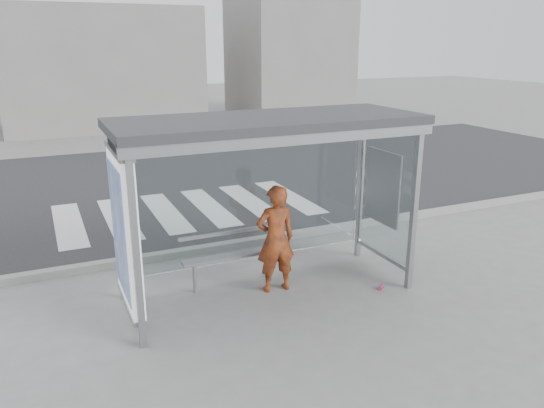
{
  "coord_description": "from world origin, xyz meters",
  "views": [
    {
      "loc": [
        -2.9,
        -6.55,
        3.58
      ],
      "look_at": [
        0.13,
        0.2,
        1.32
      ],
      "focal_mm": 35.0,
      "sensor_mm": 36.0,
      "label": 1
    }
  ],
  "objects_px": {
    "bus_shelter": "(242,164)",
    "soda_can": "(381,287)",
    "bench": "(233,254)",
    "person": "(276,239)"
  },
  "relations": [
    {
      "from": "bus_shelter",
      "to": "person",
      "type": "bearing_deg",
      "value": 1.06
    },
    {
      "from": "person",
      "to": "bench",
      "type": "height_order",
      "value": "person"
    },
    {
      "from": "bus_shelter",
      "to": "bench",
      "type": "distance_m",
      "value": 1.55
    },
    {
      "from": "bus_shelter",
      "to": "soda_can",
      "type": "relative_size",
      "value": 35.79
    },
    {
      "from": "bus_shelter",
      "to": "person",
      "type": "xyz_separation_m",
      "value": [
        0.5,
        0.01,
        -1.17
      ]
    },
    {
      "from": "bus_shelter",
      "to": "person",
      "type": "height_order",
      "value": "bus_shelter"
    },
    {
      "from": "soda_can",
      "to": "bench",
      "type": "bearing_deg",
      "value": 151.46
    },
    {
      "from": "bench",
      "to": "soda_can",
      "type": "xyz_separation_m",
      "value": [
        1.98,
        -1.07,
        -0.46
      ]
    },
    {
      "from": "bench",
      "to": "soda_can",
      "type": "relative_size",
      "value": 13.42
    },
    {
      "from": "bus_shelter",
      "to": "soda_can",
      "type": "height_order",
      "value": "bus_shelter"
    }
  ]
}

